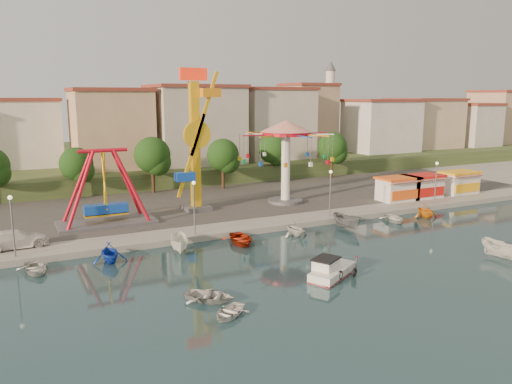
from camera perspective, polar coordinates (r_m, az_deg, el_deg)
ground at (r=42.37m, az=9.50°, el=-8.46°), size 200.00×200.00×0.00m
quay_deck at (r=98.11m, az=-12.18°, el=2.66°), size 200.00×100.00×0.60m
asphalt_pad at (r=67.91m, az=-5.44°, el=-0.47°), size 90.00×28.00×0.01m
hill_terrace at (r=102.77m, az=-12.91°, el=3.67°), size 200.00×60.00×3.00m
pirate_ship_ride at (r=54.76m, az=-16.89°, el=0.39°), size 10.00×5.00×8.00m
kamikaze_tower at (r=58.52m, az=-6.76°, el=5.57°), size 4.35×3.10×16.50m
wave_swinger at (r=62.58m, az=3.43°, el=5.62°), size 11.60×11.60×10.40m
booth_left at (r=67.17m, az=15.89°, el=0.38°), size 5.40×3.78×3.08m
booth_mid at (r=70.09m, az=18.49°, el=0.66°), size 5.40×3.78×3.08m
booth_right at (r=75.00m, az=22.17°, el=1.05°), size 5.40×3.78×3.08m
lamp_post_0 at (r=46.49m, az=-26.04°, el=-3.71°), size 0.14×0.14×5.00m
lamp_post_1 at (r=49.08m, az=-7.07°, el=-1.94°), size 0.14×0.14×5.00m
lamp_post_2 at (r=56.29m, az=8.47°, el=-0.32°), size 0.14×0.14×5.00m
lamp_post_3 at (r=66.63m, az=19.85°, el=0.89°), size 0.14×0.14×5.00m
tree_1 at (r=69.44m, az=-19.85°, el=3.02°), size 4.35×4.35×6.80m
tree_2 at (r=70.75m, az=-11.77°, el=4.16°), size 5.02×5.02×7.85m
tree_3 at (r=72.60m, az=-3.80°, el=4.25°), size 4.68×4.68×7.32m
tree_4 at (r=79.56m, az=2.04°, el=4.98°), size 4.86×4.86×7.60m
tree_5 at (r=83.28m, az=8.73°, el=5.10°), size 4.83×4.83×7.54m
building_1 at (r=83.89m, az=-24.82°, el=5.37°), size 12.33×9.01×8.63m
building_2 at (r=85.76m, az=-16.05°, el=6.92°), size 11.95×9.28×11.23m
building_3 at (r=86.39m, az=-6.55°, el=6.62°), size 12.59×10.50×9.20m
building_4 at (r=94.86m, az=0.46°, el=7.08°), size 10.75×9.23×9.24m
building_5 at (r=99.95m, az=7.83°, el=7.74°), size 12.77×10.96×11.21m
building_6 at (r=105.78m, az=13.66°, el=8.02°), size 8.23×8.98×12.36m
building_7 at (r=117.41m, az=16.55°, el=7.25°), size 11.59×10.93×8.76m
building_8 at (r=122.87m, az=23.49°, el=7.84°), size 12.84×9.28×12.58m
building_9 at (r=135.20m, az=26.29°, el=7.10°), size 12.95×9.17×9.21m
minaret at (r=104.89m, az=8.41°, el=10.03°), size 2.80×2.80×18.00m
cabin_motorboat at (r=39.93m, az=8.59°, el=-8.94°), size 5.22×4.08×1.74m
rowboat_a at (r=35.33m, az=-5.32°, el=-11.73°), size 4.32×4.30×0.74m
rowboat_b at (r=33.00m, az=-3.14°, el=-13.53°), size 3.58×3.41×0.60m
skiff at (r=48.65m, az=26.35°, el=-5.92°), size 1.60×4.20×1.62m
van at (r=49.51m, az=-25.83°, el=-4.87°), size 5.79×2.83×1.62m
moored_boat_0 at (r=44.16m, az=-23.91°, el=-7.97°), size 3.01×3.84×0.72m
moored_boat_1 at (r=44.54m, az=-16.41°, el=-6.62°), size 2.90×3.35×1.74m
moored_boat_2 at (r=45.94m, az=-8.72°, el=-5.85°), size 2.51×4.36×1.59m
moored_boat_3 at (r=48.13m, az=-1.77°, el=-5.39°), size 3.63×4.64×0.88m
moored_boat_4 at (r=50.78m, az=4.48°, el=-4.15°), size 2.87×3.23×1.56m
moored_boat_5 at (r=54.26m, az=10.32°, el=-3.32°), size 1.77×4.12×1.56m
moored_boat_6 at (r=58.46m, az=15.52°, el=-2.93°), size 3.30×4.04×0.73m
moored_boat_7 at (r=61.52m, az=18.78°, el=-1.98°), size 3.42×3.75×1.69m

